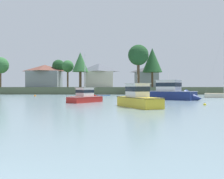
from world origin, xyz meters
name	(u,v)px	position (x,y,z in m)	size (l,w,h in m)	color
far_shore_bank	(104,90)	(0.00, 94.39, 1.07)	(177.18, 41.60, 2.14)	#4C563D
cruiser_red	(88,99)	(0.05, 34.10, 0.50)	(5.18, 6.41, 3.46)	#B2231E
cruiser_navy	(172,95)	(13.65, 41.68, 0.77)	(10.49, 9.03, 5.56)	navy
sailboat_maroon	(85,96)	(-2.55, 54.45, 0.22)	(3.09, 6.89, 10.08)	maroon
cruiser_yellow	(136,101)	(6.20, 25.29, 0.60)	(4.87, 8.06, 4.20)	gold
dinghy_skyblue	(104,95)	(1.21, 62.47, 0.12)	(3.58, 2.55, 0.47)	#669ECC
mooring_buoy_orange	(35,96)	(-14.53, 58.34, 0.09)	(0.49, 0.49, 0.54)	orange
mooring_buoy_yellow	(205,105)	(14.60, 27.99, 0.06)	(0.34, 0.34, 0.39)	yellow
shore_tree_inland_b	(59,66)	(-16.86, 96.21, 9.90)	(4.65, 4.65, 10.16)	brown
shore_tree_center	(68,67)	(-12.34, 89.83, 9.27)	(4.18, 4.18, 9.34)	brown
shore_tree_center_left	(138,55)	(11.15, 77.86, 11.71)	(6.24, 6.24, 12.82)	brown
shore_tree_inland_a	(80,62)	(-7.49, 86.18, 10.38)	(5.35, 5.35, 11.65)	brown
shore_tree_right_mid	(152,60)	(16.11, 83.05, 10.76)	(6.38, 6.38, 12.58)	brown
shore_tree_far_right	(0,65)	(-32.29, 81.44, 9.01)	(5.17, 5.17, 9.51)	brown
cottage_eastern	(146,77)	(15.71, 96.12, 5.99)	(8.73, 9.25, 7.48)	gray
cottage_behind_trees	(99,75)	(-1.53, 91.68, 6.50)	(10.63, 7.54, 8.42)	silver
cottage_near_water	(45,76)	(-21.89, 95.74, 6.37)	(12.22, 10.72, 8.21)	gray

